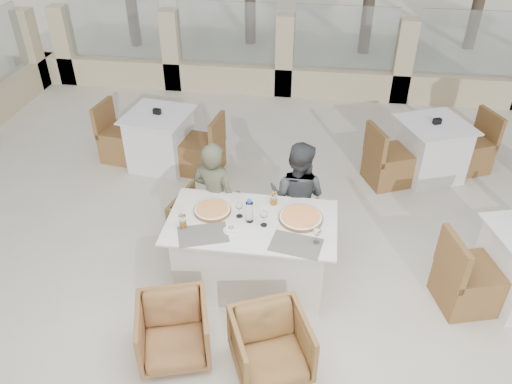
# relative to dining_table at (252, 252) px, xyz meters

# --- Properties ---
(ground) EXTENTS (80.00, 80.00, 0.00)m
(ground) POSITION_rel_dining_table_xyz_m (-0.12, -0.08, -0.39)
(ground) COLOR beige
(ground) RESTS_ON ground
(perimeter_wall_far) EXTENTS (10.00, 0.34, 1.60)m
(perimeter_wall_far) POSITION_rel_dining_table_xyz_m (-0.12, 4.72, 0.42)
(perimeter_wall_far) COLOR beige
(perimeter_wall_far) RESTS_ON ground
(dining_table) EXTENTS (1.60, 0.90, 0.77)m
(dining_table) POSITION_rel_dining_table_xyz_m (0.00, 0.00, 0.00)
(dining_table) COLOR silver
(dining_table) RESTS_ON ground
(placemat_near_left) EXTENTS (0.52, 0.43, 0.00)m
(placemat_near_left) POSITION_rel_dining_table_xyz_m (-0.41, -0.25, 0.39)
(placemat_near_left) COLOR #5E5A51
(placemat_near_left) RESTS_ON dining_table
(placemat_near_right) EXTENTS (0.50, 0.37, 0.00)m
(placemat_near_right) POSITION_rel_dining_table_xyz_m (0.44, -0.28, 0.39)
(placemat_near_right) COLOR #625D54
(placemat_near_right) RESTS_ON dining_table
(pizza_left) EXTENTS (0.43, 0.43, 0.05)m
(pizza_left) POSITION_rel_dining_table_xyz_m (-0.40, 0.10, 0.41)
(pizza_left) COLOR #CA4E1B
(pizza_left) RESTS_ON dining_table
(pizza_right) EXTENTS (0.48, 0.48, 0.05)m
(pizza_right) POSITION_rel_dining_table_xyz_m (0.46, 0.10, 0.41)
(pizza_right) COLOR orange
(pizza_right) RESTS_ON dining_table
(water_bottle) EXTENTS (0.09, 0.09, 0.25)m
(water_bottle) POSITION_rel_dining_table_xyz_m (-0.02, 0.00, 0.51)
(water_bottle) COLOR #C2E6FF
(water_bottle) RESTS_ON dining_table
(wine_glass_centre) EXTENTS (0.08, 0.08, 0.18)m
(wine_glass_centre) POSITION_rel_dining_table_xyz_m (-0.13, 0.06, 0.48)
(wine_glass_centre) COLOR white
(wine_glass_centre) RESTS_ON dining_table
(wine_glass_near) EXTENTS (0.10, 0.10, 0.18)m
(wine_glass_near) POSITION_rel_dining_table_xyz_m (0.12, -0.04, 0.48)
(wine_glass_near) COLOR silver
(wine_glass_near) RESTS_ON dining_table
(wine_glass_corner) EXTENTS (0.09, 0.09, 0.18)m
(wine_glass_corner) POSITION_rel_dining_table_xyz_m (0.62, -0.22, 0.48)
(wine_glass_corner) COLOR white
(wine_glass_corner) RESTS_ON dining_table
(beer_glass_left) EXTENTS (0.07, 0.07, 0.13)m
(beer_glass_left) POSITION_rel_dining_table_xyz_m (-0.62, -0.17, 0.45)
(beer_glass_left) COLOR orange
(beer_glass_left) RESTS_ON dining_table
(beer_glass_right) EXTENTS (0.07, 0.07, 0.13)m
(beer_glass_right) POSITION_rel_dining_table_xyz_m (0.18, 0.30, 0.45)
(beer_glass_right) COLOR orange
(beer_glass_right) RESTS_ON dining_table
(olive_dish) EXTENTS (0.12, 0.12, 0.04)m
(olive_dish) POSITION_rel_dining_table_xyz_m (-0.17, -0.16, 0.41)
(olive_dish) COLOR white
(olive_dish) RESTS_ON dining_table
(armchair_far_left) EXTENTS (0.74, 0.75, 0.57)m
(armchair_far_left) POSITION_rel_dining_table_xyz_m (-0.61, 0.58, -0.10)
(armchair_far_left) COLOR brown
(armchair_far_left) RESTS_ON ground
(armchair_far_right) EXTENTS (0.61, 0.62, 0.53)m
(armchair_far_right) POSITION_rel_dining_table_xyz_m (0.36, 0.55, -0.12)
(armchair_far_right) COLOR brown
(armchair_far_right) RESTS_ON ground
(armchair_near_left) EXTENTS (0.74, 0.75, 0.55)m
(armchair_near_left) POSITION_rel_dining_table_xyz_m (-0.53, -0.97, -0.11)
(armchair_near_left) COLOR brown
(armchair_near_left) RESTS_ON ground
(armchair_near_right) EXTENTS (0.80, 0.81, 0.56)m
(armchair_near_right) POSITION_rel_dining_table_xyz_m (0.31, -1.01, -0.10)
(armchair_near_right) COLOR olive
(armchair_near_right) RESTS_ON ground
(diner_left) EXTENTS (0.54, 0.42, 1.30)m
(diner_left) POSITION_rel_dining_table_xyz_m (-0.46, 0.48, 0.27)
(diner_left) COLOR #4D4F3A
(diner_left) RESTS_ON ground
(diner_right) EXTENTS (0.73, 0.64, 1.29)m
(diner_right) POSITION_rel_dining_table_xyz_m (0.39, 0.63, 0.26)
(diner_right) COLOR #3A3C3F
(diner_right) RESTS_ON ground
(bg_table_a) EXTENTS (1.74, 1.05, 0.77)m
(bg_table_a) POSITION_rel_dining_table_xyz_m (-1.56, 2.09, 0.00)
(bg_table_a) COLOR silver
(bg_table_a) RESTS_ON ground
(bg_table_b) EXTENTS (1.83, 1.41, 0.77)m
(bg_table_b) POSITION_rel_dining_table_xyz_m (2.04, 2.31, 0.00)
(bg_table_b) COLOR white
(bg_table_b) RESTS_ON ground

